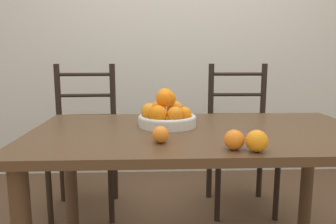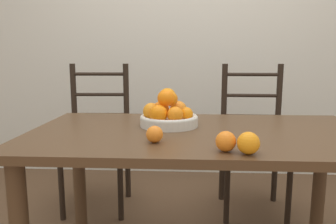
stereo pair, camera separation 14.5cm
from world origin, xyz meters
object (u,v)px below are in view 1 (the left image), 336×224
orange_loose_0 (234,140)px  chair_left (84,141)px  orange_loose_1 (160,134)px  fruit_bowl (166,114)px  chair_right (240,139)px  orange_loose_2 (257,141)px

orange_loose_0 → chair_left: chair_left is taller
orange_loose_0 → orange_loose_1: size_ratio=1.10×
orange_loose_0 → chair_left: size_ratio=0.07×
fruit_bowl → chair_right: (0.54, 0.66, -0.30)m
orange_loose_0 → chair_right: bearing=73.6°
chair_right → fruit_bowl: bearing=-128.1°
fruit_bowl → orange_loose_0: (0.22, -0.41, -0.02)m
orange_loose_1 → orange_loose_2: bearing=-21.8°
fruit_bowl → orange_loose_2: 0.53m
fruit_bowl → orange_loose_2: (0.30, -0.44, -0.02)m
orange_loose_1 → chair_right: size_ratio=0.07×
fruit_bowl → chair_left: size_ratio=0.27×
orange_loose_1 → orange_loose_2: orange_loose_2 is taller
chair_left → chair_right: bearing=-2.7°
fruit_bowl → orange_loose_2: size_ratio=3.56×
fruit_bowl → orange_loose_2: fruit_bowl is taller
orange_loose_2 → chair_left: size_ratio=0.08×
fruit_bowl → chair_right: 0.91m
orange_loose_2 → chair_left: (-0.83, 1.10, -0.28)m
orange_loose_2 → orange_loose_1: bearing=158.2°
orange_loose_0 → chair_left: (-0.75, 1.07, -0.28)m
chair_left → chair_right: size_ratio=1.00×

